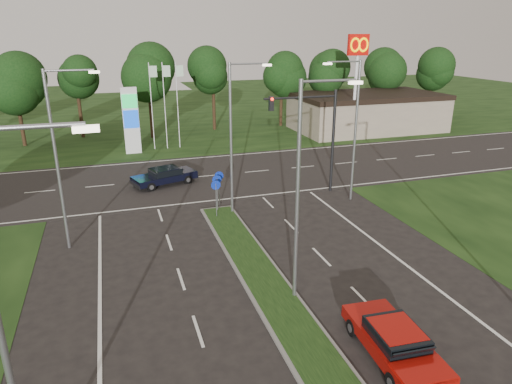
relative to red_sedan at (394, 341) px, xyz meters
name	(u,v)px	position (x,y,z in m)	size (l,w,h in m)	color
verge_far	(153,113)	(-2.61, 53.48, -0.66)	(160.00, 50.00, 0.02)	black
cross_road	(195,177)	(-2.61, 22.48, -0.66)	(160.00, 12.00, 0.02)	black
median_kerb	(295,328)	(-2.61, 2.48, -0.60)	(2.00, 26.00, 0.12)	slate
commercial_building	(367,112)	(19.39, 34.48, 1.34)	(16.00, 9.00, 4.00)	gray
streetlight_median_near	(303,183)	(-1.61, 4.48, 4.42)	(2.53, 0.22, 9.00)	gray
streetlight_median_far	(234,132)	(-1.61, 14.48, 4.42)	(2.53, 0.22, 9.00)	gray
streetlight_left_near	(6,311)	(-10.91, -1.52, 4.42)	(2.53, 0.22, 9.00)	gray
streetlight_left_far	(60,152)	(-10.91, 12.48, 4.42)	(2.53, 0.22, 9.00)	gray
streetlight_right_far	(353,124)	(6.19, 14.48, 4.42)	(2.53, 0.22, 9.00)	gray
traffic_signal	(316,126)	(4.58, 16.47, 3.99)	(5.10, 0.42, 7.00)	black
median_signs	(217,186)	(-2.61, 14.88, 1.05)	(1.16, 1.76, 2.38)	gray
gas_pylon	(133,119)	(-6.39, 31.52, 2.54)	(5.80, 1.26, 8.00)	silver
mcdonalds_sign	(357,60)	(15.39, 30.45, 7.33)	(2.20, 0.47, 10.40)	silver
treeline_far	(164,70)	(-2.50, 38.41, 6.17)	(6.00, 6.00, 9.90)	black
red_sedan	(394,341)	(0.00, 0.00, 0.00)	(2.11, 4.57, 1.23)	#A00E08
navy_sedan	(165,176)	(-5.04, 21.41, 0.01)	(4.88, 3.19, 1.24)	black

